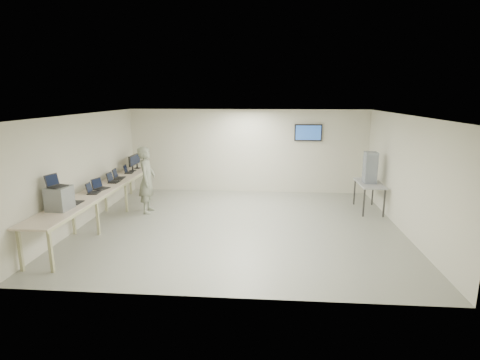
# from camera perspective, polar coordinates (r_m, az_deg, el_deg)

# --- Properties ---
(room) EXTENTS (8.01, 7.01, 2.81)m
(room) POSITION_cam_1_polar(r_m,az_deg,el_deg) (9.31, 0.13, 1.36)
(room) COLOR gray
(room) RESTS_ON ground
(workbench) EXTENTS (0.76, 6.00, 0.90)m
(workbench) POSITION_cam_1_polar(r_m,az_deg,el_deg) (10.31, -20.39, -1.65)
(workbench) COLOR beige
(workbench) RESTS_ON ground
(equipment_box) EXTENTS (0.44, 0.49, 0.49)m
(equipment_box) POSITION_cam_1_polar(r_m,az_deg,el_deg) (8.72, -25.82, -2.52)
(equipment_box) COLOR gray
(equipment_box) RESTS_ON workbench
(laptop_on_box) EXTENTS (0.37, 0.40, 0.27)m
(laptop_on_box) POSITION_cam_1_polar(r_m,az_deg,el_deg) (8.68, -26.32, -0.49)
(laptop_on_box) COLOR black
(laptop_on_box) RESTS_ON equipment_box
(laptop_0) EXTENTS (0.28, 0.34, 0.26)m
(laptop_0) POSITION_cam_1_polar(r_m,az_deg,el_deg) (9.16, -24.08, -2.82)
(laptop_0) COLOR black
(laptop_0) RESTS_ON workbench
(laptop_1) EXTENTS (0.30, 0.36, 0.26)m
(laptop_1) POSITION_cam_1_polar(r_m,az_deg,el_deg) (9.90, -21.65, -1.49)
(laptop_1) COLOR black
(laptop_1) RESTS_ON workbench
(laptop_2) EXTENTS (0.39, 0.42, 0.28)m
(laptop_2) POSITION_cam_1_polar(r_m,az_deg,el_deg) (10.26, -20.60, -0.90)
(laptop_2) COLOR black
(laptop_2) RESTS_ON workbench
(laptop_3) EXTENTS (0.30, 0.36, 0.27)m
(laptop_3) POSITION_cam_1_polar(r_m,az_deg,el_deg) (10.94, -18.86, 0.05)
(laptop_3) COLOR black
(laptop_3) RESTS_ON workbench
(laptop_4) EXTENTS (0.33, 0.38, 0.28)m
(laptop_4) POSITION_cam_1_polar(r_m,az_deg,el_deg) (11.39, -18.14, 0.59)
(laptop_4) COLOR black
(laptop_4) RESTS_ON workbench
(laptop_5) EXTENTS (0.29, 0.34, 0.25)m
(laptop_5) POSITION_cam_1_polar(r_m,az_deg,el_deg) (12.10, -16.75, 1.34)
(laptop_5) COLOR black
(laptop_5) RESTS_ON workbench
(monitor_near) EXTENTS (0.22, 0.49, 0.49)m
(monitor_near) POSITION_cam_1_polar(r_m,az_deg,el_deg) (12.35, -16.09, 2.70)
(monitor_near) COLOR black
(monitor_near) RESTS_ON workbench
(monitor_far) EXTENTS (0.22, 0.49, 0.49)m
(monitor_far) POSITION_cam_1_polar(r_m,az_deg,el_deg) (12.73, -15.45, 3.03)
(monitor_far) COLOR black
(monitor_far) RESTS_ON workbench
(soldier) EXTENTS (0.49, 0.71, 1.88)m
(soldier) POSITION_cam_1_polar(r_m,az_deg,el_deg) (10.79, -13.98, 0.01)
(soldier) COLOR gray
(soldier) RESTS_ON ground
(side_table) EXTENTS (0.64, 1.37, 0.82)m
(side_table) POSITION_cam_1_polar(r_m,az_deg,el_deg) (11.28, 19.13, -0.76)
(side_table) COLOR #9E9E9E
(side_table) RESTS_ON ground
(storage_bins) EXTENTS (0.33, 0.37, 0.88)m
(storage_bins) POSITION_cam_1_polar(r_m,az_deg,el_deg) (11.17, 19.22, 1.81)
(storage_bins) COLOR #8A94A4
(storage_bins) RESTS_ON side_table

